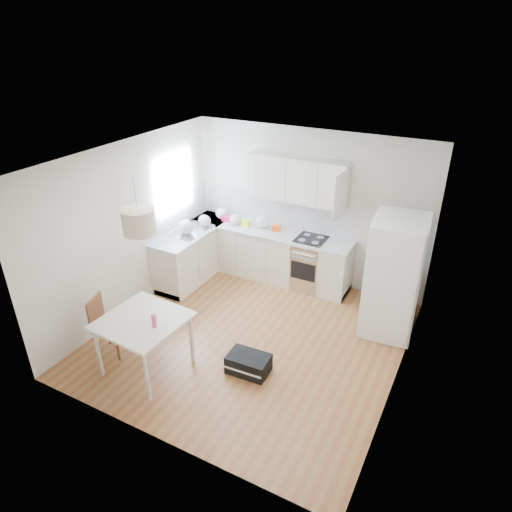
{
  "coord_description": "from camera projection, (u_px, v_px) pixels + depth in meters",
  "views": [
    {
      "loc": [
        2.63,
        -4.8,
        4.21
      ],
      "look_at": [
        -0.12,
        0.4,
        1.17
      ],
      "focal_mm": 32.0,
      "sensor_mm": 36.0,
      "label": 1
    }
  ],
  "objects": [
    {
      "name": "grocery_bag_d",
      "position": [
        205.0,
        221.0,
        8.16
      ],
      "size": [
        0.23,
        0.19,
        0.21
      ],
      "primitive_type": "ellipsoid",
      "color": "white",
      "rests_on": "counter_back"
    },
    {
      "name": "backsplash_left",
      "position": [
        178.0,
        211.0,
        8.05
      ],
      "size": [
        0.01,
        1.8,
        0.58
      ],
      "primitive_type": "cube",
      "color": "white",
      "rests_on": "wall_left"
    },
    {
      "name": "dining_table",
      "position": [
        143.0,
        325.0,
        5.89
      ],
      "size": [
        1.08,
        1.08,
        0.8
      ],
      "rotation": [
        0.0,
        0.0,
        -0.07
      ],
      "color": "beige",
      "rests_on": "floor"
    },
    {
      "name": "counter_back",
      "position": [
        269.0,
        231.0,
        8.04
      ],
      "size": [
        3.02,
        0.64,
        0.04
      ],
      "primitive_type": "cube",
      "color": "#B6B8BB",
      "rests_on": "cabinets_back"
    },
    {
      "name": "dining_chair",
      "position": [
        110.0,
        326.0,
        6.31
      ],
      "size": [
        0.46,
        0.46,
        0.88
      ],
      "primitive_type": null,
      "rotation": [
        0.0,
        0.0,
        0.28
      ],
      "color": "#4A2916",
      "rests_on": "floor"
    },
    {
      "name": "wall_left",
      "position": [
        131.0,
        229.0,
        7.04
      ],
      "size": [
        0.0,
        4.2,
        4.2
      ],
      "primitive_type": "plane",
      "rotation": [
        1.57,
        0.0,
        1.57
      ],
      "color": "beige",
      "rests_on": "floor"
    },
    {
      "name": "grocery_bag_a",
      "position": [
        222.0,
        213.0,
        8.45
      ],
      "size": [
        0.24,
        0.2,
        0.21
      ],
      "primitive_type": "ellipsoid",
      "color": "white",
      "rests_on": "counter_back"
    },
    {
      "name": "gym_bag",
      "position": [
        249.0,
        364.0,
        6.1
      ],
      "size": [
        0.57,
        0.39,
        0.26
      ],
      "primitive_type": "cube",
      "rotation": [
        0.0,
        0.0,
        0.05
      ],
      "color": "black",
      "rests_on": "floor"
    },
    {
      "name": "range_oven",
      "position": [
        310.0,
        264.0,
        7.92
      ],
      "size": [
        0.5,
        0.61,
        0.88
      ],
      "primitive_type": null,
      "color": "silver",
      "rests_on": "floor"
    },
    {
      "name": "cabinets_left",
      "position": [
        195.0,
        254.0,
        8.28
      ],
      "size": [
        0.6,
        1.8,
        0.88
      ],
      "primitive_type": "cube",
      "color": "silver",
      "rests_on": "floor"
    },
    {
      "name": "grocery_bag_b",
      "position": [
        235.0,
        220.0,
        8.21
      ],
      "size": [
        0.22,
        0.19,
        0.2
      ],
      "primitive_type": "ellipsoid",
      "color": "white",
      "rests_on": "counter_back"
    },
    {
      "name": "grocery_bag_c",
      "position": [
        262.0,
        222.0,
        8.09
      ],
      "size": [
        0.25,
        0.21,
        0.22
      ],
      "primitive_type": "ellipsoid",
      "color": "white",
      "rests_on": "counter_back"
    },
    {
      "name": "counter_left",
      "position": [
        193.0,
        231.0,
        8.07
      ],
      "size": [
        0.64,
        1.82,
        0.04
      ],
      "primitive_type": "cube",
      "color": "#B6B8BB",
      "rests_on": "cabinets_left"
    },
    {
      "name": "grocery_bag_e",
      "position": [
        186.0,
        227.0,
        7.84
      ],
      "size": [
        0.29,
        0.24,
        0.26
      ],
      "primitive_type": "ellipsoid",
      "color": "white",
      "rests_on": "counter_left"
    },
    {
      "name": "sink",
      "position": [
        191.0,
        231.0,
        8.02
      ],
      "size": [
        0.5,
        0.8,
        0.16
      ],
      "primitive_type": null,
      "color": "silver",
      "rests_on": "counter_left"
    },
    {
      "name": "snack_orange",
      "position": [
        276.0,
        228.0,
        7.99
      ],
      "size": [
        0.17,
        0.13,
        0.1
      ],
      "primitive_type": "cube",
      "rotation": [
        0.0,
        0.0,
        0.29
      ],
      "color": "#ED4715",
      "rests_on": "counter_back"
    },
    {
      "name": "upper_cabinets",
      "position": [
        298.0,
        180.0,
        7.52
      ],
      "size": [
        1.7,
        0.32,
        0.75
      ],
      "primitive_type": "cube",
      "color": "silver",
      "rests_on": "wall_back"
    },
    {
      "name": "ceiling",
      "position": [
        249.0,
        160.0,
        5.55
      ],
      "size": [
        4.2,
        4.2,
        0.0
      ],
      "primitive_type": "plane",
      "rotation": [
        3.14,
        0.0,
        0.0
      ],
      "color": "white",
      "rests_on": "wall_back"
    },
    {
      "name": "wall_back",
      "position": [
        308.0,
        208.0,
        7.82
      ],
      "size": [
        4.2,
        0.0,
        4.2
      ],
      "primitive_type": "plane",
      "rotation": [
        1.57,
        0.0,
        0.0
      ],
      "color": "beige",
      "rests_on": "floor"
    },
    {
      "name": "refrigerator",
      "position": [
        395.0,
        276.0,
        6.63
      ],
      "size": [
        0.94,
        0.98,
        1.79
      ],
      "primitive_type": null,
      "rotation": [
        0.0,
        0.0,
        0.1
      ],
      "color": "white",
      "rests_on": "floor"
    },
    {
      "name": "drink_bottle",
      "position": [
        154.0,
        320.0,
        5.66
      ],
      "size": [
        0.07,
        0.07,
        0.22
      ],
      "primitive_type": "cylinder",
      "rotation": [
        0.0,
        0.0,
        0.1
      ],
      "color": "#D83C77",
      "rests_on": "dining_table"
    },
    {
      "name": "backsplash_back",
      "position": [
        276.0,
        210.0,
        8.13
      ],
      "size": [
        3.0,
        0.01,
        0.58
      ],
      "primitive_type": "cube",
      "color": "white",
      "rests_on": "wall_back"
    },
    {
      "name": "floor",
      "position": [
        250.0,
        338.0,
        6.79
      ],
      "size": [
        4.2,
        4.2,
        0.0
      ],
      "primitive_type": "plane",
      "color": "brown",
      "rests_on": "ground"
    },
    {
      "name": "snack_red",
      "position": [
        226.0,
        218.0,
        8.38
      ],
      "size": [
        0.17,
        0.13,
        0.11
      ],
      "primitive_type": "cube",
      "rotation": [
        0.0,
        0.0,
        0.19
      ],
      "color": "#D41A44",
      "rests_on": "counter_back"
    },
    {
      "name": "window_glassblock",
      "position": [
        174.0,
        183.0,
        7.76
      ],
      "size": [
        0.02,
        1.0,
        1.0
      ],
      "primitive_type": "cube",
      "color": "#BFE0F9",
      "rests_on": "wall_left"
    },
    {
      "name": "snack_yellow",
      "position": [
        246.0,
        223.0,
        8.17
      ],
      "size": [
        0.18,
        0.13,
        0.12
      ],
      "primitive_type": "cube",
      "rotation": [
        0.0,
        0.0,
        -0.19
      ],
      "color": "yellow",
      "rests_on": "counter_back"
    },
    {
      "name": "wall_right",
      "position": [
        408.0,
        297.0,
        5.3
      ],
      "size": [
        0.0,
        4.2,
        4.2
      ],
      "primitive_type": "plane",
      "rotation": [
        1.57,
        0.0,
        -1.57
      ],
      "color": "beige",
      "rests_on": "floor"
    },
    {
      "name": "cabinets_back",
      "position": [
        268.0,
        255.0,
        8.25
      ],
      "size": [
        3.0,
        0.6,
        0.88
      ],
      "primitive_type": "cube",
      "color": "silver",
      "rests_on": "floor"
    },
    {
      "name": "pendant_lamp",
      "position": [
        139.0,
        222.0,
        5.17
      ],
      "size": [
        0.48,
        0.48,
        0.29
      ],
      "primitive_type": "cylinder",
      "rotation": [
        0.0,
        0.0,
        -0.37
      ],
      "color": "#BEAE92",
      "rests_on": "ceiling"
    }
  ]
}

